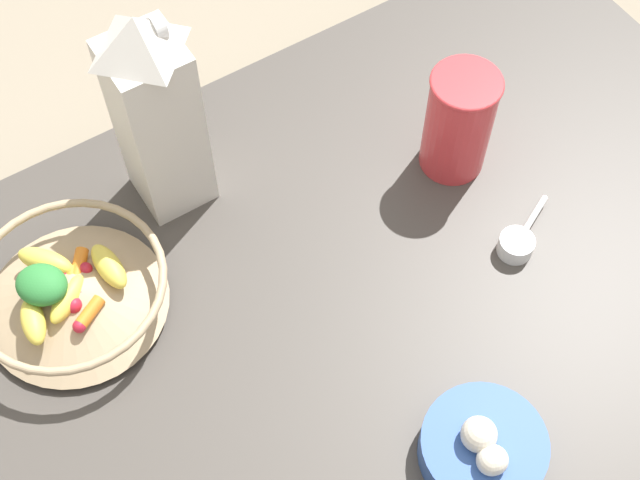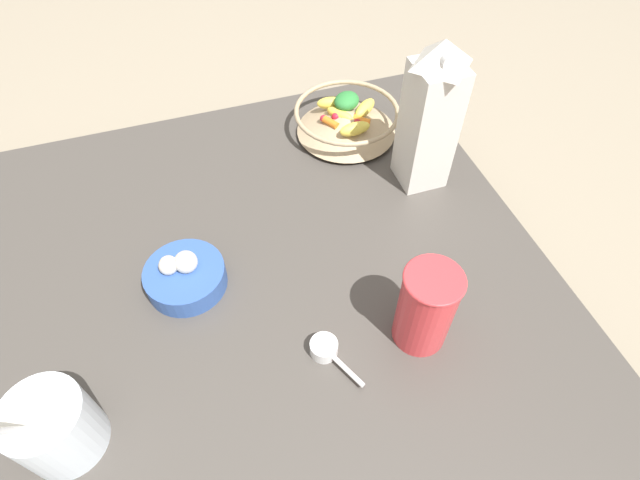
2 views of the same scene
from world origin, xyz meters
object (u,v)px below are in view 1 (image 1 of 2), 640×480
at_px(garlic_bowl, 483,448).
at_px(milk_carton, 156,113).
at_px(fruit_bowl, 71,291).
at_px(drinking_cup, 459,121).

bearing_deg(garlic_bowl, milk_carton, 13.36).
bearing_deg(garlic_bowl, fruit_bowl, 36.31).
xyz_separation_m(milk_carton, drinking_cup, (-0.15, -0.33, -0.07)).
distance_m(fruit_bowl, garlic_bowl, 0.49).
relative_size(fruit_bowl, garlic_bowl, 1.67).
relative_size(milk_carton, drinking_cup, 1.95).
distance_m(milk_carton, garlic_bowl, 0.52).
bearing_deg(milk_carton, fruit_bowl, 117.75).
bearing_deg(milk_carton, drinking_cup, -115.24).
xyz_separation_m(fruit_bowl, drinking_cup, (-0.06, -0.50, 0.04)).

